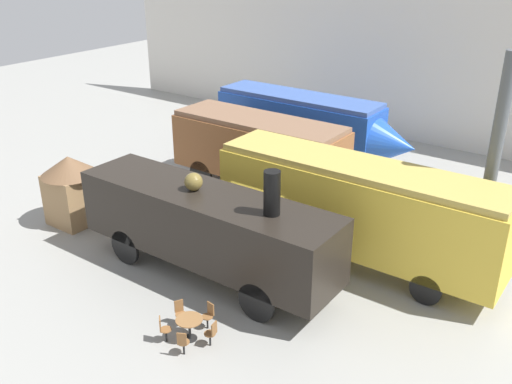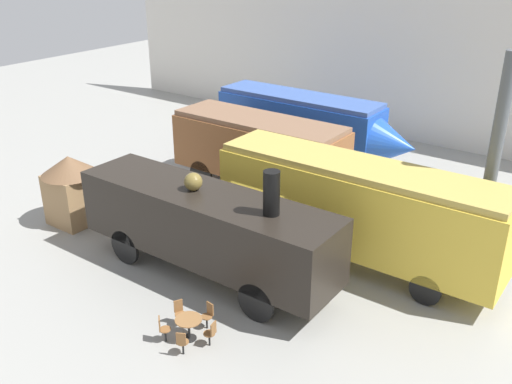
{
  "view_description": "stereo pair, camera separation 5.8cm",
  "coord_description": "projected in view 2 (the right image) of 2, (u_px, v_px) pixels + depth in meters",
  "views": [
    {
      "loc": [
        11.56,
        -16.43,
        11.19
      ],
      "look_at": [
        -1.0,
        1.0,
        1.6
      ],
      "focal_mm": 40.0,
      "sensor_mm": 36.0,
      "label": 1
    },
    {
      "loc": [
        11.6,
        -16.4,
        11.19
      ],
      "look_at": [
        -1.0,
        1.0,
        1.6
      ],
      "focal_mm": 40.0,
      "sensor_mm": 36.0,
      "label": 2
    }
  ],
  "objects": [
    {
      "name": "cafe_chair_3",
      "position": [
        162.0,
        328.0,
        17.08
      ],
      "size": [
        0.4,
        0.4,
        0.87
      ],
      "rotation": [
        0.0,
        0.0,
        7.08
      ],
      "color": "black",
      "rests_on": "ground_plane"
    },
    {
      "name": "cafe_chair_1",
      "position": [
        208.0,
        314.0,
        17.72
      ],
      "size": [
        0.36,
        0.37,
        0.87
      ],
      "rotation": [
        0.0,
        0.0,
        4.57
      ],
      "color": "black",
      "rests_on": "ground_plane"
    },
    {
      "name": "backdrop_wall",
      "position": [
        420.0,
        66.0,
        32.64
      ],
      "size": [
        44.0,
        0.15,
        9.0
      ],
      "color": "silver",
      "rests_on": "ground_plane"
    },
    {
      "name": "cafe_chair_4",
      "position": [
        182.0,
        342.0,
        16.49
      ],
      "size": [
        0.39,
        0.4,
        0.87
      ],
      "rotation": [
        0.0,
        0.0,
        8.34
      ],
      "color": "black",
      "rests_on": "ground_plane"
    },
    {
      "name": "ground_plane",
      "position": [
        261.0,
        242.0,
        22.9
      ],
      "size": [
        80.0,
        80.0,
        0.0
      ],
      "primitive_type": "plane",
      "color": "gray"
    },
    {
      "name": "streamlined_locomotive",
      "position": [
        311.0,
        126.0,
        29.92
      ],
      "size": [
        10.99,
        2.43,
        3.72
      ],
      "color": "blue",
      "rests_on": "ground_plane"
    },
    {
      "name": "cafe_table_near",
      "position": [
        189.0,
        323.0,
        17.18
      ],
      "size": [
        0.83,
        0.83,
        0.72
      ],
      "color": "black",
      "rests_on": "ground_plane"
    },
    {
      "name": "cafe_chair_2",
      "position": [
        179.0,
        311.0,
        17.84
      ],
      "size": [
        0.4,
        0.39,
        0.87
      ],
      "rotation": [
        0.0,
        0.0,
        5.82
      ],
      "color": "black",
      "rests_on": "ground_plane"
    },
    {
      "name": "steam_locomotive",
      "position": [
        206.0,
        224.0,
        19.87
      ],
      "size": [
        10.02,
        2.49,
        4.7
      ],
      "color": "black",
      "rests_on": "ground_plane"
    },
    {
      "name": "passenger_coach_wooden",
      "position": [
        259.0,
        147.0,
        26.82
      ],
      "size": [
        8.42,
        2.8,
        3.59
      ],
      "color": "brown",
      "rests_on": "ground_plane"
    },
    {
      "name": "support_pillar",
      "position": [
        492.0,
        170.0,
        19.34
      ],
      "size": [
        0.44,
        0.44,
        8.0
      ],
      "color": "#4C5156",
      "rests_on": "ground_plane"
    },
    {
      "name": "cafe_chair_0",
      "position": [
        211.0,
        332.0,
        16.88
      ],
      "size": [
        0.37,
        0.36,
        0.87
      ],
      "rotation": [
        0.0,
        0.0,
        3.31
      ],
      "color": "black",
      "rests_on": "ground_plane"
    },
    {
      "name": "visitor_person",
      "position": [
        194.0,
        220.0,
        22.61
      ],
      "size": [
        0.34,
        0.34,
        1.75
      ],
      "color": "#262633",
      "rests_on": "ground_plane"
    },
    {
      "name": "ticket_kiosk",
      "position": [
        72.0,
        186.0,
        23.92
      ],
      "size": [
        2.34,
        2.34,
        3.0
      ],
      "color": "#99754C",
      "rests_on": "ground_plane"
    },
    {
      "name": "passenger_coach_vintage",
      "position": [
        357.0,
        206.0,
        20.73
      ],
      "size": [
        10.78,
        2.52,
        3.9
      ],
      "color": "gold",
      "rests_on": "ground_plane"
    }
  ]
}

